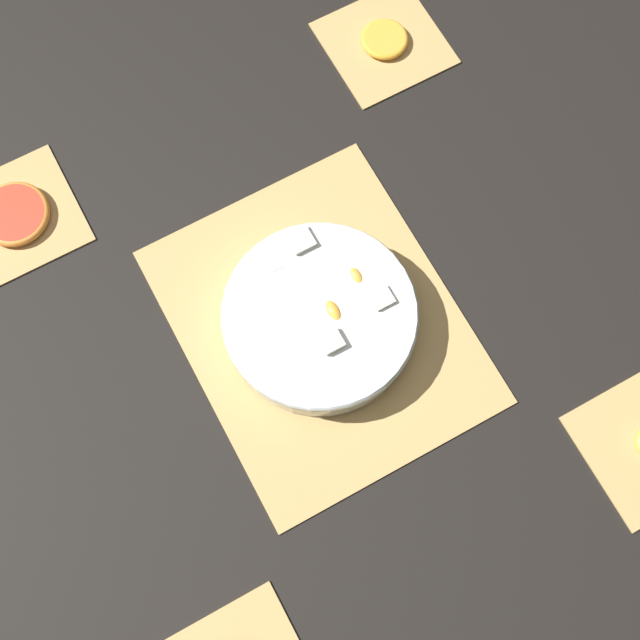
% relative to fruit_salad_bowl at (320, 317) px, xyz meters
% --- Properties ---
extents(ground_plane, '(6.00, 6.00, 0.00)m').
position_rel_fruit_salad_bowl_xyz_m(ground_plane, '(-0.00, 0.00, -0.04)').
color(ground_plane, black).
extents(bamboo_mat_center, '(0.42, 0.34, 0.01)m').
position_rel_fruit_salad_bowl_xyz_m(bamboo_mat_center, '(-0.00, 0.00, -0.03)').
color(bamboo_mat_center, tan).
rests_on(bamboo_mat_center, ground_plane).
extents(coaster_mat_near_right, '(0.16, 0.16, 0.01)m').
position_rel_fruit_salad_bowl_xyz_m(coaster_mat_near_right, '(0.33, -0.29, -0.03)').
color(coaster_mat_near_right, tan).
rests_on(coaster_mat_near_right, ground_plane).
extents(coaster_mat_far_right, '(0.16, 0.16, 0.01)m').
position_rel_fruit_salad_bowl_xyz_m(coaster_mat_far_right, '(0.33, 0.29, -0.03)').
color(coaster_mat_far_right, tan).
rests_on(coaster_mat_far_right, ground_plane).
extents(fruit_salad_bowl, '(0.25, 0.25, 0.06)m').
position_rel_fruit_salad_bowl_xyz_m(fruit_salad_bowl, '(0.00, 0.00, 0.00)').
color(fruit_salad_bowl, silver).
rests_on(fruit_salad_bowl, bamboo_mat_center).
extents(orange_slice_whole, '(0.07, 0.07, 0.01)m').
position_rel_fruit_salad_bowl_xyz_m(orange_slice_whole, '(0.33, -0.29, -0.03)').
color(orange_slice_whole, '#F9A338').
rests_on(orange_slice_whole, coaster_mat_near_right).
extents(grapefruit_slice, '(0.10, 0.10, 0.01)m').
position_rel_fruit_salad_bowl_xyz_m(grapefruit_slice, '(0.33, 0.29, -0.02)').
color(grapefruit_slice, red).
rests_on(grapefruit_slice, coaster_mat_far_right).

